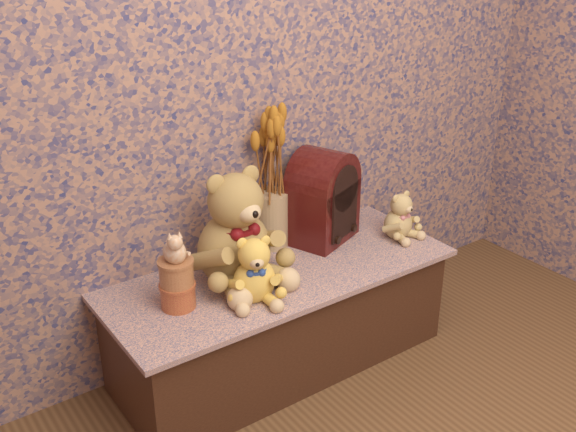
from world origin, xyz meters
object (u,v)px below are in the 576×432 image
Objects in this scene: teddy_large at (233,221)px; teddy_small at (399,213)px; cat_figurine at (174,245)px; ceramic_vase at (271,219)px; biscuit_tin_lower at (178,296)px; cathedral_radio at (323,195)px; teddy_medium at (254,265)px.

teddy_small is at bearing -9.87° from teddy_large.
cat_figurine is at bearing -169.06° from teddy_large.
biscuit_tin_lower is (-0.51, -0.20, -0.07)m from ceramic_vase.
cathedral_radio is at bearing 28.12° from cat_figurine.
cat_figurine is at bearing -179.31° from teddy_medium.
cat_figurine reaches higher than teddy_medium.
teddy_large reaches higher than teddy_small.
cat_figurine reaches higher than biscuit_tin_lower.
teddy_small is at bearing -26.21° from ceramic_vase.
teddy_large is 2.01× the size of ceramic_vase.
teddy_large is 0.45m from cathedral_radio.
biscuit_tin_lower is at bearing 0.00° from cat_figurine.
teddy_small is (0.71, -0.09, -0.12)m from teddy_large.
teddy_medium reaches higher than biscuit_tin_lower.
ceramic_vase is (0.25, 0.14, -0.11)m from teddy_large.
teddy_large reaches higher than cathedral_radio.
ceramic_vase is (0.27, 0.30, -0.01)m from teddy_medium.
biscuit_tin_lower is 0.19m from cat_figurine.
cat_figurine is at bearing 169.21° from cathedral_radio.
teddy_medium is 0.52m from cathedral_radio.
teddy_medium reaches higher than ceramic_vase.
teddy_small is 0.98m from cat_figurine.
teddy_small is 0.55× the size of cathedral_radio.
teddy_large reaches higher than teddy_medium.
ceramic_vase reaches higher than biscuit_tin_lower.
cathedral_radio is at bearing 143.78° from teddy_small.
teddy_medium is 2.16× the size of biscuit_tin_lower.
teddy_medium is at bearing -4.40° from cat_figurine.
teddy_large is 1.19× the size of cathedral_radio.
cat_figurine is (-0.26, -0.06, 0.01)m from teddy_large.
teddy_medium is 0.28m from cat_figurine.
cathedral_radio is 0.72m from cat_figurine.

